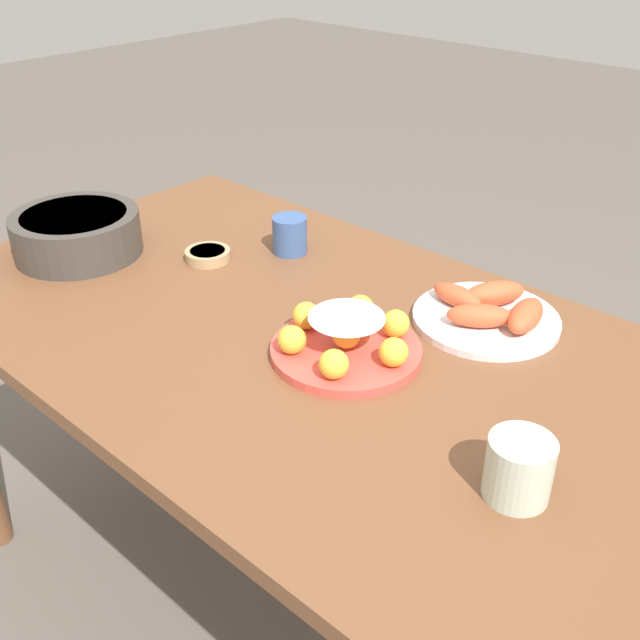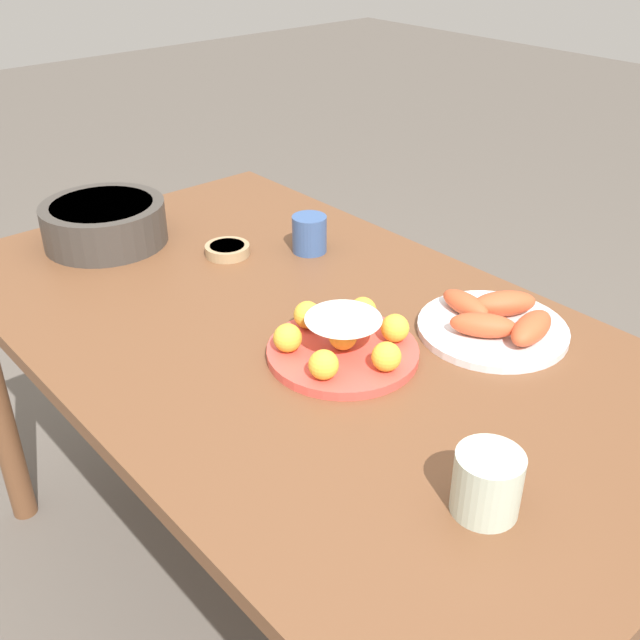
{
  "view_description": "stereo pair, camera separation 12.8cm",
  "coord_description": "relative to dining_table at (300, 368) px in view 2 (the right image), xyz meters",
  "views": [
    {
      "loc": [
        -0.81,
        0.82,
        1.41
      ],
      "look_at": [
        -0.06,
        0.0,
        0.77
      ],
      "focal_mm": 42.0,
      "sensor_mm": 36.0,
      "label": 1
    },
    {
      "loc": [
        -0.9,
        0.73,
        1.41
      ],
      "look_at": [
        -0.06,
        0.0,
        0.77
      ],
      "focal_mm": 42.0,
      "sensor_mm": 36.0,
      "label": 2
    }
  ],
  "objects": [
    {
      "name": "cup_near",
      "position": [
        0.23,
        -0.22,
        0.13
      ],
      "size": [
        0.07,
        0.07,
        0.08
      ],
      "color": "#38568E",
      "rests_on": "dining_table"
    },
    {
      "name": "ground_plane",
      "position": [
        0.0,
        0.0,
        -0.63
      ],
      "size": [
        12.0,
        12.0,
        0.0
      ],
      "primitive_type": "plane",
      "color": "#5B544C"
    },
    {
      "name": "seafood_platter",
      "position": [
        -0.25,
        -0.24,
        0.11
      ],
      "size": [
        0.26,
        0.26,
        0.06
      ],
      "color": "silver",
      "rests_on": "dining_table"
    },
    {
      "name": "cake_plate",
      "position": [
        -0.13,
        0.01,
        0.12
      ],
      "size": [
        0.26,
        0.26,
        0.08
      ],
      "color": "#E04C42",
      "rests_on": "dining_table"
    },
    {
      "name": "sauce_bowl",
      "position": [
        0.33,
        -0.07,
        0.1
      ],
      "size": [
        0.09,
        0.09,
        0.02
      ],
      "color": "tan",
      "rests_on": "dining_table"
    },
    {
      "name": "cup_far",
      "position": [
        -0.51,
        0.11,
        0.14
      ],
      "size": [
        0.09,
        0.09,
        0.09
      ],
      "color": "beige",
      "rests_on": "dining_table"
    },
    {
      "name": "dining_table",
      "position": [
        0.0,
        0.0,
        0.0
      ],
      "size": [
        1.45,
        0.84,
        0.73
      ],
      "color": "brown",
      "rests_on": "ground_plane"
    },
    {
      "name": "serving_bowl",
      "position": [
        0.55,
        0.09,
        0.14
      ],
      "size": [
        0.27,
        0.27,
        0.09
      ],
      "color": "#3D3833",
      "rests_on": "dining_table"
    }
  ]
}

